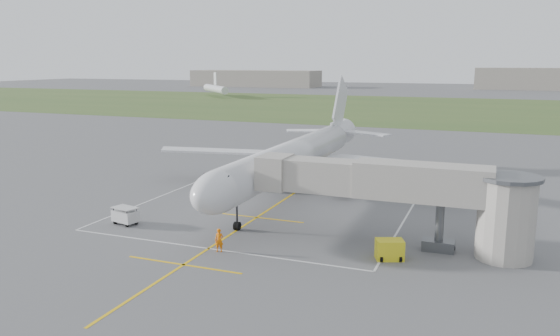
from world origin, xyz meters
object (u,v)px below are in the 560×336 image
at_px(airliner, 293,157).
at_px(ramp_worker_wing, 240,176).
at_px(gpu_unit, 390,250).
at_px(ramp_worker_nose, 219,240).
at_px(jet_bridge, 413,193).
at_px(baggage_cart, 125,216).

xyz_separation_m(airliner, ramp_worker_wing, (-8.48, 3.13, -3.46)).
bearing_deg(gpu_unit, ramp_worker_wing, 116.10).
bearing_deg(gpu_unit, airliner, 107.67).
relative_size(ramp_worker_nose, ramp_worker_wing, 1.04).
height_order(airliner, ramp_worker_nose, airliner).
distance_m(jet_bridge, ramp_worker_nose, 16.49).
height_order(baggage_cart, ramp_worker_nose, ramp_worker_nose).
bearing_deg(ramp_worker_wing, airliner, -146.88).
bearing_deg(jet_bridge, ramp_worker_nose, -154.84).
bearing_deg(ramp_worker_nose, jet_bridge, 10.86).
height_order(airliner, jet_bridge, airliner).
relative_size(gpu_unit, baggage_cart, 0.93).
distance_m(airliner, baggage_cart, 20.88).
height_order(jet_bridge, ramp_worker_wing, jet_bridge).
bearing_deg(jet_bridge, baggage_cart, -173.05).
bearing_deg(jet_bridge, ramp_worker_wing, 144.31).
xyz_separation_m(gpu_unit, ramp_worker_nose, (-13.39, -3.33, 0.18)).
bearing_deg(baggage_cart, gpu_unit, 12.86).
height_order(jet_bridge, baggage_cart, jet_bridge).
bearing_deg(baggage_cart, ramp_worker_nose, -3.15).
bearing_deg(ramp_worker_wing, gpu_unit, -168.74).
height_order(baggage_cart, ramp_worker_wing, ramp_worker_wing).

